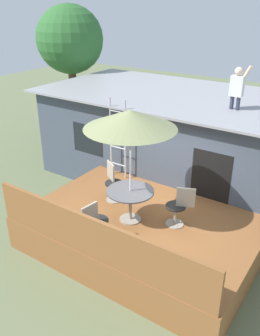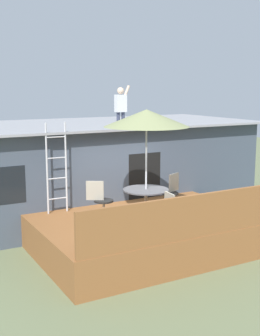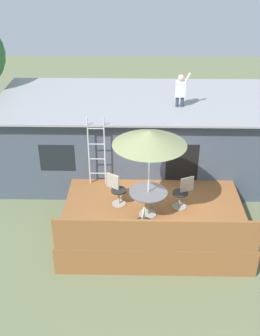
# 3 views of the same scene
# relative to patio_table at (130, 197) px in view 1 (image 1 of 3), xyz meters

# --- Properties ---
(ground_plane) EXTENTS (40.00, 40.00, 0.00)m
(ground_plane) POSITION_rel_patio_table_xyz_m (0.18, 0.27, -1.39)
(ground_plane) COLOR #66704C
(house) EXTENTS (10.50, 4.50, 2.76)m
(house) POSITION_rel_patio_table_xyz_m (0.18, 3.87, 0.00)
(house) COLOR #424C5B
(house) RESTS_ON ground
(deck) EXTENTS (5.11, 3.60, 0.80)m
(deck) POSITION_rel_patio_table_xyz_m (0.18, 0.27, -0.99)
(deck) COLOR brown
(deck) RESTS_ON ground
(deck_railing) EXTENTS (5.01, 0.08, 0.90)m
(deck_railing) POSITION_rel_patio_table_xyz_m (0.18, -1.48, -0.14)
(deck_railing) COLOR brown
(deck_railing) RESTS_ON deck
(patio_table) EXTENTS (1.04, 1.04, 0.74)m
(patio_table) POSITION_rel_patio_table_xyz_m (0.00, 0.00, 0.00)
(patio_table) COLOR #A59E8C
(patio_table) RESTS_ON deck
(patio_umbrella) EXTENTS (1.90, 1.90, 2.54)m
(patio_umbrella) POSITION_rel_patio_table_xyz_m (0.00, 0.00, 1.76)
(patio_umbrella) COLOR silver
(patio_umbrella) RESTS_ON deck
(step_ladder) EXTENTS (0.52, 0.04, 2.20)m
(step_ladder) POSITION_rel_patio_table_xyz_m (-1.52, 1.65, 0.51)
(step_ladder) COLOR silver
(step_ladder) RESTS_ON deck
(person_figure) EXTENTS (0.47, 0.20, 1.11)m
(person_figure) POSITION_rel_patio_table_xyz_m (1.04, 3.17, 1.99)
(person_figure) COLOR #33384C
(person_figure) RESTS_ON house
(patio_chair_left) EXTENTS (0.57, 0.45, 0.92)m
(patio_chair_left) POSITION_rel_patio_table_xyz_m (-0.88, 0.54, -0.13)
(patio_chair_left) COLOR #A59E8C
(patio_chair_left) RESTS_ON deck
(patio_chair_right) EXTENTS (0.59, 0.44, 0.92)m
(patio_chair_right) POSITION_rel_patio_table_xyz_m (0.97, 0.43, -0.13)
(patio_chair_right) COLOR #A59E8C
(patio_chair_right) RESTS_ON deck
(patio_chair_near) EXTENTS (0.44, 0.62, 0.92)m
(patio_chair_near) POSITION_rel_patio_table_xyz_m (-0.14, -1.05, -0.13)
(patio_chair_near) COLOR #A59E8C
(patio_chair_near) RESTS_ON deck
(backyard_tree) EXTENTS (2.59, 2.59, 5.17)m
(backyard_tree) POSITION_rel_patio_table_xyz_m (-6.31, 5.15, 2.45)
(backyard_tree) COLOR brown
(backyard_tree) RESTS_ON ground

